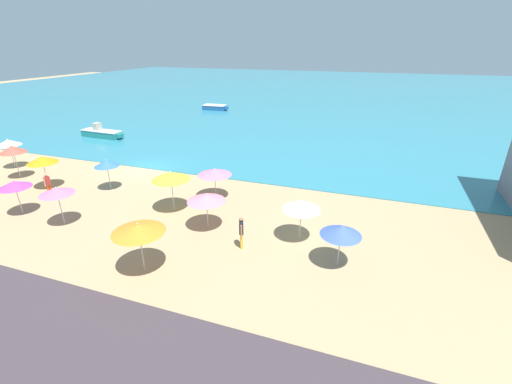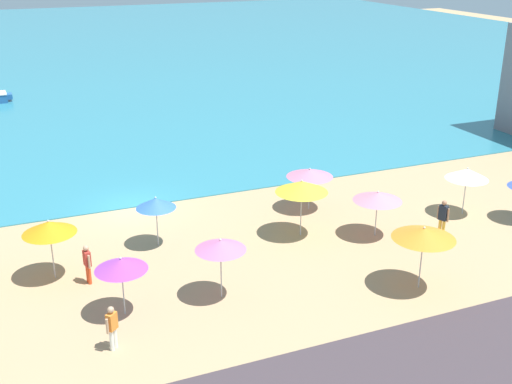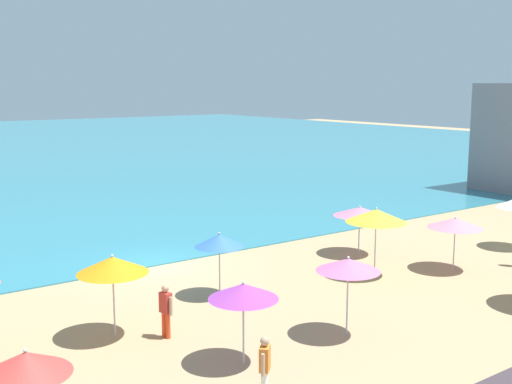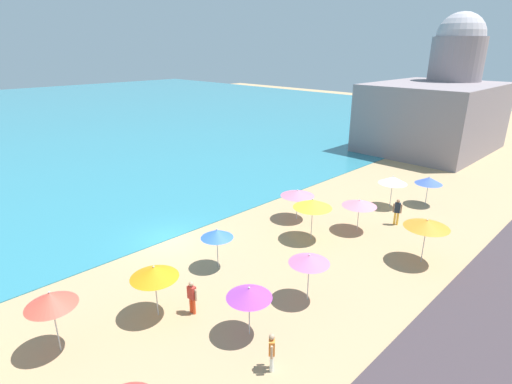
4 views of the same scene
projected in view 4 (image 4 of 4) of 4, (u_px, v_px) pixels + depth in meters
ground_plane at (168, 240)px, 24.38m from camera, size 160.00×160.00×0.00m
beach_umbrella_0 at (50, 299)px, 14.73m from camera, size 1.89×1.89×2.69m
beach_umbrella_1 at (297, 193)px, 26.75m from camera, size 2.28×2.28×2.15m
beach_umbrella_3 at (249, 293)px, 15.73m from camera, size 1.86×1.86×2.26m
beach_umbrella_4 at (309, 259)px, 17.92m from camera, size 1.88×1.88×2.39m
beach_umbrella_5 at (154, 272)px, 16.82m from camera, size 2.07×2.07×2.48m
beach_umbrella_6 at (393, 180)px, 28.80m from camera, size 2.04×2.04×2.40m
beach_umbrella_8 at (313, 204)px, 23.75m from camera, size 2.35×2.35×2.66m
beach_umbrella_9 at (429, 180)px, 29.21m from camera, size 1.94×1.94×2.23m
beach_umbrella_11 at (359, 203)px, 25.04m from camera, size 2.18×2.18×2.16m
beach_umbrella_13 at (427, 224)px, 21.15m from camera, size 2.38×2.38×2.55m
beach_umbrella_14 at (217, 234)px, 20.73m from camera, size 1.72×1.72×2.27m
bather_0 at (397, 210)px, 26.19m from camera, size 0.34×0.54×1.79m
bather_1 at (272, 350)px, 14.31m from camera, size 0.44×0.42×1.57m
bather_2 at (192, 296)px, 17.41m from camera, size 0.28×0.56×1.61m
harbor_fortress at (439, 105)px, 45.49m from camera, size 15.20×11.74×14.86m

